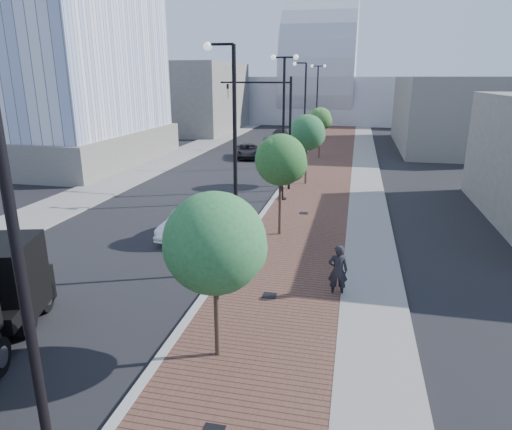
# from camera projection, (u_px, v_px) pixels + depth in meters

# --- Properties ---
(sidewalk) EXTENTS (7.00, 140.00, 0.12)m
(sidewalk) POSITION_uv_depth(u_px,v_px,m) (338.00, 157.00, 46.71)
(sidewalk) COLOR #4C2D23
(sidewalk) RESTS_ON ground
(concrete_strip) EXTENTS (2.40, 140.00, 0.13)m
(concrete_strip) POSITION_uv_depth(u_px,v_px,m) (365.00, 158.00, 46.15)
(concrete_strip) COLOR slate
(concrete_strip) RESTS_ON ground
(curb) EXTENTS (0.30, 140.00, 0.14)m
(curb) POSITION_uv_depth(u_px,v_px,m) (304.00, 156.00, 47.42)
(curb) COLOR gray
(curb) RESTS_ON ground
(west_sidewalk) EXTENTS (4.00, 140.00, 0.12)m
(west_sidewalk) POSITION_uv_depth(u_px,v_px,m) (187.00, 152.00, 50.09)
(west_sidewalk) COLOR slate
(west_sidewalk) RESTS_ON ground
(white_sedan) EXTENTS (2.21, 4.60, 1.46)m
(white_sedan) POSITION_uv_depth(u_px,v_px,m) (189.00, 222.00, 23.66)
(white_sedan) COLOR white
(white_sedan) RESTS_ON ground
(dark_car_mid) EXTENTS (3.44, 5.38, 1.38)m
(dark_car_mid) POSITION_uv_depth(u_px,v_px,m) (247.00, 151.00, 46.53)
(dark_car_mid) COLOR black
(dark_car_mid) RESTS_ON ground
(dark_car_far) EXTENTS (1.87, 4.35, 1.25)m
(dark_car_far) POSITION_uv_depth(u_px,v_px,m) (279.00, 134.00, 60.89)
(dark_car_far) COLOR black
(dark_car_far) RESTS_ON ground
(pedestrian) EXTENTS (0.79, 0.57, 2.04)m
(pedestrian) POSITION_uv_depth(u_px,v_px,m) (338.00, 271.00, 17.01)
(pedestrian) COLOR black
(pedestrian) RESTS_ON ground
(streetlight_0) EXTENTS (1.72, 0.56, 9.28)m
(streetlight_0) POSITION_uv_depth(u_px,v_px,m) (25.00, 301.00, 6.67)
(streetlight_0) COLOR black
(streetlight_0) RESTS_ON ground
(streetlight_1) EXTENTS (1.44, 0.56, 9.21)m
(streetlight_1) POSITION_uv_depth(u_px,v_px,m) (233.00, 172.00, 18.04)
(streetlight_1) COLOR black
(streetlight_1) RESTS_ON ground
(streetlight_2) EXTENTS (1.72, 0.56, 9.28)m
(streetlight_2) POSITION_uv_depth(u_px,v_px,m) (283.00, 128.00, 29.09)
(streetlight_2) COLOR black
(streetlight_2) RESTS_ON ground
(streetlight_3) EXTENTS (1.44, 0.56, 9.21)m
(streetlight_3) POSITION_uv_depth(u_px,v_px,m) (303.00, 119.00, 40.47)
(streetlight_3) COLOR black
(streetlight_3) RESTS_ON ground
(streetlight_4) EXTENTS (1.72, 0.56, 9.28)m
(streetlight_4) POSITION_uv_depth(u_px,v_px,m) (317.00, 106.00, 51.52)
(streetlight_4) COLOR black
(streetlight_4) RESTS_ON ground
(traffic_mast) EXTENTS (5.09, 0.20, 8.00)m
(traffic_mast) POSITION_uv_depth(u_px,v_px,m) (278.00, 121.00, 32.04)
(traffic_mast) COLOR black
(traffic_mast) RESTS_ON ground
(tree_0) EXTENTS (2.86, 2.86, 5.05)m
(tree_0) POSITION_uv_depth(u_px,v_px,m) (217.00, 243.00, 12.44)
(tree_0) COLOR #382619
(tree_0) RESTS_ON ground
(tree_1) EXTENTS (2.60, 2.58, 5.31)m
(tree_1) POSITION_uv_depth(u_px,v_px,m) (282.00, 160.00, 22.60)
(tree_1) COLOR #382619
(tree_1) RESTS_ON ground
(tree_2) EXTENTS (2.68, 2.68, 5.34)m
(tree_2) POSITION_uv_depth(u_px,v_px,m) (308.00, 133.00, 33.82)
(tree_2) COLOR #382619
(tree_2) RESTS_ON ground
(tree_3) EXTENTS (2.27, 2.20, 5.11)m
(tree_3) POSITION_uv_depth(u_px,v_px,m) (321.00, 119.00, 45.03)
(tree_3) COLOR #382619
(tree_3) RESTS_ON ground
(tower_podium) EXTENTS (19.00, 19.00, 3.00)m
(tower_podium) POSITION_uv_depth(u_px,v_px,m) (51.00, 146.00, 44.45)
(tower_podium) COLOR #66635C
(tower_podium) RESTS_ON ground
(convention_center) EXTENTS (50.00, 30.00, 50.00)m
(convention_center) POSITION_uv_depth(u_px,v_px,m) (321.00, 87.00, 88.15)
(convention_center) COLOR #A1A3AB
(convention_center) RESTS_ON ground
(commercial_block_nw) EXTENTS (14.00, 20.00, 10.00)m
(commercial_block_nw) POSITION_uv_depth(u_px,v_px,m) (189.00, 97.00, 68.78)
(commercial_block_nw) COLOR #615F57
(commercial_block_nw) RESTS_ON ground
(commercial_block_ne) EXTENTS (12.00, 22.00, 8.00)m
(commercial_block_ne) POSITION_uv_depth(u_px,v_px,m) (454.00, 113.00, 52.34)
(commercial_block_ne) COLOR slate
(commercial_block_ne) RESTS_ON ground
(utility_cover_1) EXTENTS (0.50, 0.50, 0.02)m
(utility_cover_1) POSITION_uv_depth(u_px,v_px,m) (270.00, 295.00, 17.01)
(utility_cover_1) COLOR black
(utility_cover_1) RESTS_ON sidewalk
(utility_cover_2) EXTENTS (0.50, 0.50, 0.02)m
(utility_cover_2) POSITION_uv_depth(u_px,v_px,m) (304.00, 213.00, 27.29)
(utility_cover_2) COLOR black
(utility_cover_2) RESTS_ON sidewalk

